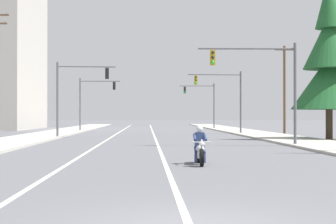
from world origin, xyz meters
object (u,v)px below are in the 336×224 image
(traffic_signal_mid_right, at_px, (225,92))
(conifer_tree_right_verge_near, at_px, (329,64))
(traffic_signal_near_left, at_px, (74,88))
(traffic_signal_mid_left, at_px, (92,96))
(traffic_signal_far_right, at_px, (204,99))
(traffic_signal_near_right, at_px, (266,77))
(motorcycle_with_rider, at_px, (200,149))
(utility_pole_right_far, at_px, (284,88))

(traffic_signal_mid_right, distance_m, conifer_tree_right_verge_near, 14.11)
(traffic_signal_near_left, bearing_deg, traffic_signal_mid_left, 91.52)
(traffic_signal_near_left, bearing_deg, traffic_signal_far_right, 63.53)
(traffic_signal_mid_left, height_order, conifer_tree_right_verge_near, conifer_tree_right_verge_near)
(traffic_signal_near_right, height_order, traffic_signal_mid_left, same)
(motorcycle_with_rider, bearing_deg, conifer_tree_right_verge_near, 58.49)
(traffic_signal_near_left, xyz_separation_m, traffic_signal_mid_right, (13.64, 8.02, 0.03))
(motorcycle_with_rider, relative_size, conifer_tree_right_verge_near, 0.18)
(traffic_signal_near_left, xyz_separation_m, conifer_tree_right_verge_near, (19.48, -4.73, 1.57))
(traffic_signal_near_left, bearing_deg, traffic_signal_near_right, -42.66)
(utility_pole_right_far, bearing_deg, conifer_tree_right_verge_near, -92.18)
(traffic_signal_near_right, relative_size, traffic_signal_mid_left, 1.00)
(traffic_signal_near_left, distance_m, traffic_signal_mid_left, 18.29)
(traffic_signal_mid_left, bearing_deg, traffic_signal_near_left, -88.48)
(traffic_signal_near_left, bearing_deg, conifer_tree_right_verge_near, -13.65)
(traffic_signal_mid_right, xyz_separation_m, traffic_signal_far_right, (0.06, 19.50, -0.04))
(traffic_signal_mid_right, bearing_deg, utility_pole_right_far, 17.25)
(traffic_signal_near_right, bearing_deg, traffic_signal_mid_right, 88.39)
(conifer_tree_right_verge_near, bearing_deg, traffic_signal_far_right, 100.16)
(traffic_signal_near_right, relative_size, traffic_signal_near_left, 1.00)
(traffic_signal_near_left, height_order, conifer_tree_right_verge_near, conifer_tree_right_verge_near)
(traffic_signal_near_left, xyz_separation_m, traffic_signal_far_right, (13.70, 27.52, -0.00))
(motorcycle_with_rider, distance_m, traffic_signal_mid_left, 42.89)
(traffic_signal_near_right, distance_m, traffic_signal_mid_left, 33.23)
(traffic_signal_mid_right, distance_m, traffic_signal_far_right, 19.50)
(traffic_signal_near_right, distance_m, utility_pole_right_far, 23.14)
(traffic_signal_near_left, bearing_deg, motorcycle_with_rider, -71.53)
(traffic_signal_mid_right, xyz_separation_m, traffic_signal_mid_left, (-14.13, 10.26, -0.04))
(traffic_signal_near_left, relative_size, utility_pole_right_far, 0.69)
(traffic_signal_mid_left, distance_m, utility_pole_right_far, 22.14)
(traffic_signal_near_right, bearing_deg, traffic_signal_mid_left, 114.09)
(traffic_signal_near_right, bearing_deg, traffic_signal_near_left, 137.34)
(traffic_signal_near_left, relative_size, traffic_signal_far_right, 1.00)
(motorcycle_with_rider, height_order, traffic_signal_near_left, traffic_signal_near_left)
(motorcycle_with_rider, bearing_deg, traffic_signal_mid_right, 79.71)
(traffic_signal_mid_right, bearing_deg, traffic_signal_far_right, 89.83)
(utility_pole_right_far, bearing_deg, traffic_signal_near_right, -107.52)
(motorcycle_with_rider, xyz_separation_m, traffic_signal_mid_left, (-8.38, 41.92, 3.50))
(traffic_signal_near_right, bearing_deg, motorcycle_with_rider, -114.12)
(traffic_signal_near_left, xyz_separation_m, traffic_signal_mid_left, (-0.49, 18.28, -0.00))
(traffic_signal_far_right, xyz_separation_m, conifer_tree_right_verge_near, (5.78, -32.25, 1.57))
(traffic_signal_near_right, xyz_separation_m, conifer_tree_right_verge_near, (6.40, 7.32, 1.50))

